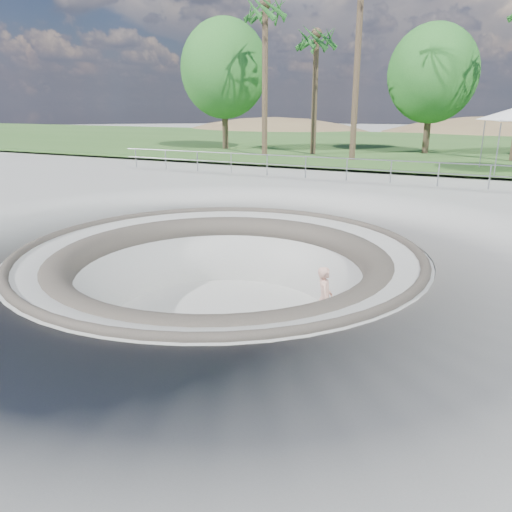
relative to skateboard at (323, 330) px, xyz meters
name	(u,v)px	position (x,y,z in m)	size (l,w,h in m)	color
ground	(220,250)	(-2.70, -0.34, 1.83)	(180.00, 180.00, 0.00)	#A3A39E
skate_bowl	(222,316)	(-2.70, -0.34, 0.01)	(14.00, 14.00, 4.10)	#A3A39E
grass_strip	(416,145)	(-2.70, 33.66, 2.05)	(180.00, 36.00, 0.12)	#335B24
distant_hills	(468,191)	(1.08, 56.83, -5.18)	(103.20, 45.00, 28.60)	brown
safety_railing	(347,169)	(-2.70, 11.66, 2.53)	(25.00, 0.06, 1.03)	gray
skateboard	(323,330)	(0.00, 0.00, 0.00)	(0.83, 0.45, 0.08)	olive
skater	(324,299)	(0.00, 0.00, 0.83)	(0.60, 0.39, 1.63)	#D49D89
palm_a	(265,13)	(-10.47, 19.75, 10.71)	(2.60, 2.60, 10.07)	brown
palm_b	(316,41)	(-7.91, 22.14, 9.26)	(2.60, 2.60, 8.50)	brown
bushy_tree_left	(224,69)	(-15.27, 23.18, 7.82)	(6.50, 5.91, 9.37)	brown
bushy_tree_mid	(432,74)	(-1.01, 25.96, 7.30)	(5.91, 5.38, 8.53)	brown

